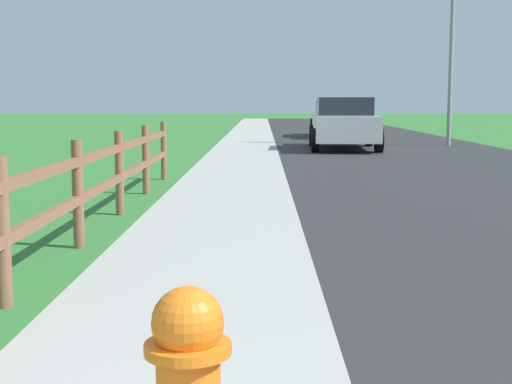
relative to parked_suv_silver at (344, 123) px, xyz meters
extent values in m
plane|color=#337632|center=(-2.03, 3.20, -0.79)|extent=(120.00, 120.00, 0.00)
cube|color=#2C2C2C|center=(1.47, 5.20, -0.79)|extent=(7.00, 66.00, 0.01)
cube|color=#B0ADA5|center=(-5.03, 5.20, -0.79)|extent=(6.00, 66.00, 0.01)
cube|color=#337632|center=(-6.53, 5.20, -0.79)|extent=(5.00, 66.00, 0.00)
cylinder|color=orange|center=(-2.73, -19.98, -0.12)|extent=(0.28, 0.28, 0.03)
sphere|color=orange|center=(-2.73, -19.98, -0.04)|extent=(0.24, 0.24, 0.24)
cube|color=#CB6115|center=(-2.73, -19.98, 0.04)|extent=(0.04, 0.04, 0.04)
cylinder|color=brown|center=(-4.31, -17.24, -0.25)|extent=(0.11, 0.11, 1.08)
cylinder|color=brown|center=(-4.31, -15.12, -0.25)|extent=(0.11, 0.11, 1.08)
cylinder|color=brown|center=(-4.31, -13.01, -0.25)|extent=(0.11, 0.11, 1.08)
cylinder|color=brown|center=(-4.31, -10.90, -0.25)|extent=(0.11, 0.11, 1.08)
cylinder|color=brown|center=(-4.31, -8.78, -0.25)|extent=(0.11, 0.11, 1.08)
cube|color=brown|center=(-4.31, -15.12, -0.30)|extent=(0.07, 12.68, 0.09)
cube|color=brown|center=(-4.31, -15.12, 0.08)|extent=(0.07, 12.68, 0.09)
cube|color=#B7BABF|center=(0.00, -0.01, -0.13)|extent=(2.02, 4.78, 0.74)
cube|color=#1E232B|center=(0.00, 0.03, 0.51)|extent=(1.69, 2.37, 0.53)
cylinder|color=black|center=(0.84, -1.51, -0.45)|extent=(0.25, 0.70, 0.69)
cylinder|color=black|center=(-0.97, -1.43, -0.45)|extent=(0.25, 0.70, 0.69)
cylinder|color=black|center=(0.97, 1.41, -0.45)|extent=(0.25, 0.70, 0.69)
cylinder|color=black|center=(-0.84, 1.49, -0.45)|extent=(0.25, 0.70, 0.69)
cube|color=#C6B793|center=(0.55, 7.70, -0.14)|extent=(2.01, 5.05, 0.70)
cube|color=#1E232B|center=(0.55, 7.72, 0.45)|extent=(1.70, 2.70, 0.48)
cylinder|color=black|center=(1.39, 6.12, -0.43)|extent=(0.25, 0.72, 0.71)
cylinder|color=black|center=(-0.42, 6.19, -0.43)|extent=(0.25, 0.72, 0.71)
cylinder|color=black|center=(1.52, 9.20, -0.43)|extent=(0.25, 0.72, 0.71)
cylinder|color=black|center=(-0.29, 9.28, -0.43)|extent=(0.25, 0.72, 0.71)
cylinder|color=gray|center=(3.61, 1.65, 2.86)|extent=(0.14, 0.14, 7.31)
camera|label=1|loc=(-2.49, -22.25, 0.67)|focal=51.15mm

